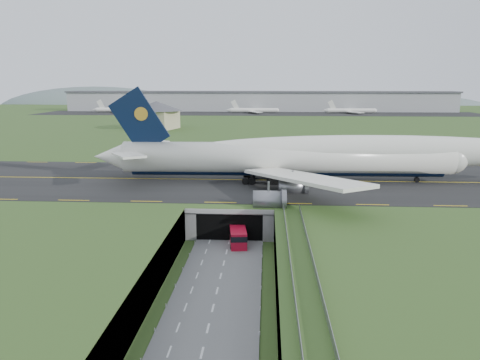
{
  "coord_description": "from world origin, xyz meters",
  "views": [
    {
      "loc": [
        6.59,
        -72.13,
        28.09
      ],
      "look_at": [
        1.21,
        20.0,
        8.83
      ],
      "focal_mm": 35.0,
      "sensor_mm": 36.0,
      "label": 1
    }
  ],
  "objects": [
    {
      "name": "service_building",
      "position": [
        -46.69,
        151.68,
        13.91
      ],
      "size": [
        29.96,
        29.96,
        13.36
      ],
      "rotation": [
        0.0,
        0.0,
        -0.26
      ],
      "color": "#C8BC90",
      "rests_on": "ground"
    },
    {
      "name": "trench_road",
      "position": [
        0.0,
        -7.5,
        0.1
      ],
      "size": [
        12.0,
        75.0,
        0.2
      ],
      "primitive_type": "cube",
      "color": "slate",
      "rests_on": "ground"
    },
    {
      "name": "airfield_deck",
      "position": [
        0.0,
        0.0,
        3.0
      ],
      "size": [
        800.0,
        800.0,
        6.0
      ],
      "primitive_type": "cube",
      "color": "gray",
      "rests_on": "ground"
    },
    {
      "name": "guideway",
      "position": [
        11.0,
        -19.11,
        5.32
      ],
      "size": [
        3.0,
        53.0,
        7.05
      ],
      "color": "#A8A8A3",
      "rests_on": "ground"
    },
    {
      "name": "jumbo_jet",
      "position": [
        18.58,
        32.1,
        11.92
      ],
      "size": [
        106.38,
        66.26,
        21.92
      ],
      "rotation": [
        0.0,
        0.0,
        0.02
      ],
      "color": "white",
      "rests_on": "ground"
    },
    {
      "name": "tunnel_portal",
      "position": [
        0.0,
        16.71,
        3.33
      ],
      "size": [
        17.0,
        22.3,
        6.0
      ],
      "color": "gray",
      "rests_on": "ground"
    },
    {
      "name": "taxiway",
      "position": [
        0.0,
        33.0,
        6.09
      ],
      "size": [
        800.0,
        44.0,
        0.18
      ],
      "primitive_type": "cube",
      "color": "black",
      "rests_on": "airfield_deck"
    },
    {
      "name": "cargo_terminal",
      "position": [
        -0.13,
        299.41,
        13.96
      ],
      "size": [
        320.0,
        67.0,
        15.6
      ],
      "color": "#B2B2B2",
      "rests_on": "ground"
    },
    {
      "name": "distant_hills",
      "position": [
        64.38,
        430.0,
        -4.0
      ],
      "size": [
        700.0,
        91.0,
        60.0
      ],
      "color": "slate",
      "rests_on": "ground"
    },
    {
      "name": "shuttle_tram",
      "position": [
        1.67,
        6.02,
        1.67
      ],
      "size": [
        3.63,
        7.7,
        3.03
      ],
      "rotation": [
        0.0,
        0.0,
        0.12
      ],
      "color": "#B30B25",
      "rests_on": "ground"
    },
    {
      "name": "ground",
      "position": [
        0.0,
        0.0,
        0.0
      ],
      "size": [
        900.0,
        900.0,
        0.0
      ],
      "primitive_type": "plane",
      "color": "#315522",
      "rests_on": "ground"
    }
  ]
}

